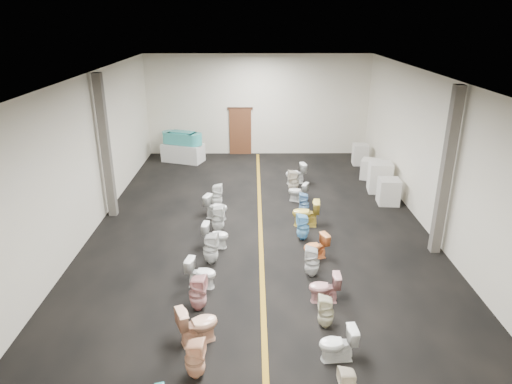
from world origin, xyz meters
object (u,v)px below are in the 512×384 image
toilet_left_9 (217,196)px  toilet_right_7 (306,213)px  appliance_crate_a (389,191)px  toilet_right_9 (298,192)px  bathtub (182,138)px  toilet_left_8 (216,207)px  toilet_left_3 (198,293)px  toilet_left_5 (211,249)px  toilet_left_6 (216,235)px  appliance_crate_d (360,154)px  toilet_right_6 (303,227)px  toilet_right_5 (316,247)px  toilet_left_2 (198,324)px  toilet_left_1 (195,359)px  toilet_right_2 (326,312)px  toilet_left_7 (218,219)px  toilet_right_1 (338,344)px  toilet_left_4 (201,273)px  toilet_right_3 (324,288)px  appliance_crate_b (380,177)px  toilet_right_10 (294,181)px  toilet_right_4 (312,262)px  toilet_right_11 (295,174)px  appliance_crate_c (370,169)px  toilet_right_8 (304,203)px  display_table (183,153)px

toilet_left_9 → toilet_right_7: size_ratio=0.98×
appliance_crate_a → toilet_right_9: appliance_crate_a is taller
bathtub → toilet_right_9: bearing=-24.5°
toilet_left_8 → toilet_left_3: bearing=-160.4°
toilet_left_5 → toilet_left_6: toilet_left_5 is taller
appliance_crate_d → toilet_right_6: appliance_crate_d is taller
bathtub → appliance_crate_a: (7.71, -4.92, -0.63)m
toilet_right_5 → toilet_right_7: 2.02m
toilet_left_2 → toilet_left_1: bearing=159.3°
toilet_left_5 → toilet_right_2: bearing=-128.6°
toilet_left_7 → toilet_right_1: size_ratio=1.18×
toilet_left_4 → toilet_right_3: bearing=-90.4°
toilet_right_2 → toilet_left_6: bearing=-139.3°
toilet_left_9 → appliance_crate_b: bearing=-74.6°
toilet_left_6 → toilet_right_10: toilet_right_10 is taller
toilet_right_6 → toilet_left_9: bearing=-137.9°
toilet_right_2 → toilet_right_4: 1.98m
toilet_left_7 → toilet_right_9: 3.53m
bathtub → toilet_left_4: bathtub is taller
toilet_right_3 → toilet_right_11: 7.76m
toilet_left_7 → toilet_left_9: bearing=10.1°
appliance_crate_c → toilet_right_8: 4.53m
appliance_crate_b → toilet_right_6: 5.02m
toilet_right_7 → appliance_crate_a: bearing=126.0°
appliance_crate_b → appliance_crate_d: size_ratio=1.23×
toilet_left_1 → toilet_right_2: size_ratio=1.08×
toilet_left_4 → toilet_left_8: toilet_left_8 is taller
toilet_right_7 → toilet_right_3: bearing=5.7°
toilet_left_5 → toilet_left_6: (0.06, 0.90, -0.07)m
toilet_left_1 → toilet_right_5: (2.68, 4.25, -0.06)m
toilet_left_1 → toilet_right_1: 2.63m
appliance_crate_b → toilet_right_4: bearing=-118.5°
display_table → toilet_right_3: display_table is taller
bathtub → toilet_left_6: size_ratio=2.45×
toilet_left_3 → toilet_left_9: toilet_left_3 is taller
toilet_left_9 → toilet_right_1: 7.84m
toilet_right_4 → appliance_crate_c: bearing=165.6°
appliance_crate_d → toilet_right_9: size_ratio=1.27×
toilet_left_3 → toilet_left_6: bearing=4.9°
appliance_crate_d → toilet_left_3: (-5.83, -10.43, -0.02)m
appliance_crate_b → toilet_right_8: (-2.97, -2.03, -0.19)m
toilet_left_3 → toilet_right_8: bearing=-20.7°
appliance_crate_a → toilet_right_11: 3.62m
toilet_right_5 → toilet_right_6: bearing=170.8°
appliance_crate_a → toilet_left_7: (-5.67, -2.16, -0.02)m
toilet_right_7 → toilet_right_11: size_ratio=1.06×
toilet_left_7 → appliance_crate_c: bearing=-45.2°
bathtub → appliance_crate_a: bathtub is taller
display_table → toilet_left_5: (1.99, -8.94, 0.04)m
toilet_left_3 → toilet_right_4: 2.98m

